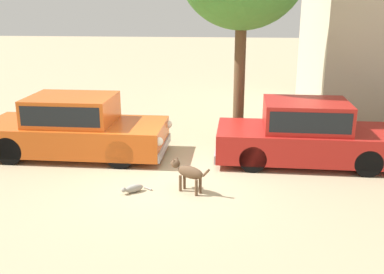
{
  "coord_description": "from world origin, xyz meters",
  "views": [
    {
      "loc": [
        1.25,
        -8.78,
        3.66
      ],
      "look_at": [
        0.45,
        0.2,
        0.9
      ],
      "focal_mm": 41.33,
      "sensor_mm": 36.0,
      "label": 1
    }
  ],
  "objects_px": {
    "stray_dog_spotted": "(187,172)",
    "stray_cat": "(133,189)",
    "parked_sedan_nearest": "(74,126)",
    "parked_sedan_second": "(306,133)"
  },
  "relations": [
    {
      "from": "parked_sedan_nearest",
      "to": "parked_sedan_second",
      "type": "relative_size",
      "value": 1.06
    },
    {
      "from": "parked_sedan_second",
      "to": "stray_dog_spotted",
      "type": "height_order",
      "value": "parked_sedan_second"
    },
    {
      "from": "stray_dog_spotted",
      "to": "stray_cat",
      "type": "relative_size",
      "value": 1.52
    },
    {
      "from": "stray_dog_spotted",
      "to": "stray_cat",
      "type": "distance_m",
      "value": 1.14
    },
    {
      "from": "parked_sedan_nearest",
      "to": "parked_sedan_second",
      "type": "distance_m",
      "value": 5.59
    },
    {
      "from": "stray_dog_spotted",
      "to": "parked_sedan_second",
      "type": "bearing_deg",
      "value": -113.04
    },
    {
      "from": "parked_sedan_second",
      "to": "stray_cat",
      "type": "height_order",
      "value": "parked_sedan_second"
    },
    {
      "from": "stray_cat",
      "to": "stray_dog_spotted",
      "type": "bearing_deg",
      "value": 151.16
    },
    {
      "from": "parked_sedan_nearest",
      "to": "stray_cat",
      "type": "height_order",
      "value": "parked_sedan_nearest"
    },
    {
      "from": "parked_sedan_second",
      "to": "stray_cat",
      "type": "bearing_deg",
      "value": -149.24
    }
  ]
}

